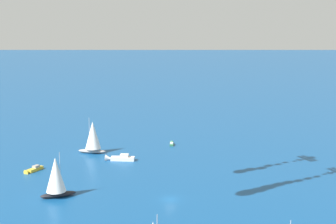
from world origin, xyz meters
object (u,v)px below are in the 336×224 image
(sailboat_near_centre, at_px, (56,177))
(motorboat_outer_ring_e, at_px, (33,170))
(motorboat_inshore, at_px, (172,144))
(motorboat_offshore, at_px, (119,158))
(sailboat_outer_ring_a, at_px, (93,137))

(sailboat_near_centre, height_order, motorboat_outer_ring_e, sailboat_near_centre)
(motorboat_inshore, height_order, motorboat_offshore, motorboat_offshore)
(motorboat_outer_ring_e, bearing_deg, motorboat_inshore, 49.06)
(sailboat_outer_ring_a, distance_m, motorboat_outer_ring_e, 26.81)
(sailboat_outer_ring_a, bearing_deg, motorboat_offshore, -33.06)
(motorboat_offshore, distance_m, motorboat_outer_ring_e, 27.64)
(sailboat_near_centre, xyz_separation_m, motorboat_outer_ring_e, (-16.24, 19.57, -4.86))
(motorboat_outer_ring_e, bearing_deg, motorboat_offshore, 36.86)
(sailboat_outer_ring_a, relative_size, motorboat_outer_ring_e, 1.78)
(motorboat_offshore, height_order, sailboat_outer_ring_a, sailboat_outer_ring_a)
(motorboat_inshore, bearing_deg, motorboat_offshore, -118.81)
(sailboat_near_centre, xyz_separation_m, sailboat_outer_ring_a, (-5.57, 43.61, 0.35))
(motorboat_inshore, xyz_separation_m, motorboat_offshore, (-13.39, -24.35, 0.35))
(sailboat_near_centre, relative_size, motorboat_outer_ring_e, 1.67)
(motorboat_inshore, distance_m, sailboat_outer_ring_a, 30.52)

